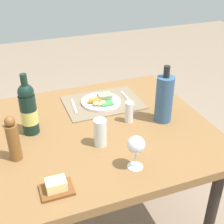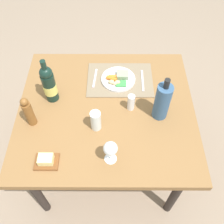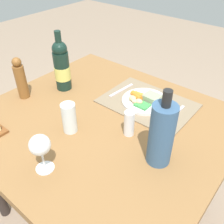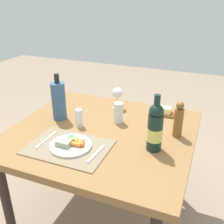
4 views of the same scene
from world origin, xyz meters
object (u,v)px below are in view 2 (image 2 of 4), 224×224
dinner_plate (118,79)px  cooler_bottle (162,101)px  wine_glass (110,149)px  water_tumbler (96,121)px  salt_shaker (131,103)px  dining_table (106,115)px  pepper_mill (28,112)px  fork (143,80)px  wine_bottle (49,84)px  knife (95,78)px  butter_dish (46,160)px

dinner_plate → cooler_bottle: cooler_bottle is taller
wine_glass → water_tumbler: bearing=-67.5°
water_tumbler → salt_shaker: size_ratio=1.19×
dining_table → pepper_mill: bearing=13.9°
fork → wine_bottle: bearing=14.8°
knife → wine_bottle: bearing=37.9°
water_tumbler → wine_glass: 0.23m
butter_dish → pepper_mill: pepper_mill is taller
knife → butter_dish: butter_dish is taller
water_tumbler → wine_bottle: bearing=-37.7°
dinner_plate → butter_dish: (0.40, 0.61, 0.00)m
pepper_mill → knife: bearing=-134.8°
water_tumbler → pepper_mill: 0.39m
dinner_plate → fork: size_ratio=1.20×
dinner_plate → butter_dish: 0.73m
dining_table → water_tumbler: water_tumbler is taller
wine_bottle → pepper_mill: (0.09, 0.19, -0.03)m
wine_bottle → butter_dish: (-0.03, 0.46, -0.11)m
dining_table → cooler_bottle: size_ratio=3.57×
pepper_mill → fork: bearing=-153.5°
wine_bottle → salt_shaker: size_ratio=2.75×
dinner_plate → pepper_mill: bearing=33.6°
fork → cooler_bottle: bearing=107.1°
knife → wine_glass: wine_glass is taller
dinner_plate → knife: dinner_plate is taller
fork → cooler_bottle: cooler_bottle is taller
fork → water_tumbler: 0.49m
water_tumbler → cooler_bottle: (-0.39, -0.09, 0.07)m
wine_bottle → fork: bearing=-165.8°
fork → wine_bottle: wine_bottle is taller
wine_glass → butter_dish: 0.36m
fork → knife: same height
dining_table → wine_bottle: 0.42m
wine_glass → pepper_mill: pepper_mill is taller
wine_glass → pepper_mill: 0.53m
dining_table → water_tumbler: bearing=68.2°
salt_shaker → wine_glass: wine_glass is taller
fork → water_tumbler: water_tumbler is taller
salt_shaker → butter_dish: 0.60m
dining_table → pepper_mill: pepper_mill is taller
salt_shaker → cooler_bottle: (-0.18, 0.05, 0.07)m
dining_table → fork: fork is taller
dining_table → wine_glass: (-0.03, 0.35, 0.19)m
water_tumbler → salt_shaker: bearing=-146.2°
dinner_plate → fork: bearing=178.5°
knife → wine_glass: (-0.11, 0.61, 0.11)m
dining_table → wine_glass: 0.40m
water_tumbler → cooler_bottle: size_ratio=0.44×
salt_shaker → cooler_bottle: bearing=164.6°
wine_bottle → wine_glass: 0.58m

